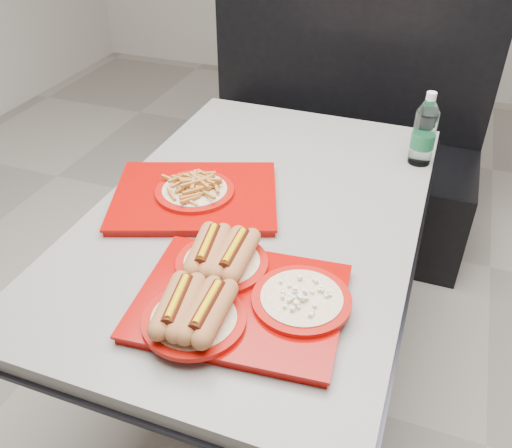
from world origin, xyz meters
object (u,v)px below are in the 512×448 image
(booth_bench, at_px, (335,149))
(tray_far, at_px, (195,193))
(diner_table, at_px, (257,254))
(tray_near, at_px, (232,292))
(water_bottle, at_px, (424,133))

(booth_bench, height_order, tray_far, booth_bench)
(diner_table, relative_size, tray_near, 2.88)
(diner_table, relative_size, booth_bench, 1.05)
(diner_table, distance_m, booth_bench, 1.11)
(booth_bench, xyz_separation_m, tray_far, (-0.19, -1.11, 0.38))
(tray_near, height_order, water_bottle, water_bottle)
(diner_table, bearing_deg, water_bottle, 47.66)
(tray_near, relative_size, tray_far, 0.87)
(booth_bench, bearing_deg, water_bottle, -58.20)
(diner_table, distance_m, tray_near, 0.44)
(tray_near, height_order, tray_far, tray_near)
(diner_table, bearing_deg, tray_far, -173.61)
(tray_far, xyz_separation_m, water_bottle, (0.59, 0.46, 0.08))
(booth_bench, xyz_separation_m, tray_near, (0.08, -1.48, 0.39))
(booth_bench, relative_size, tray_far, 2.38)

